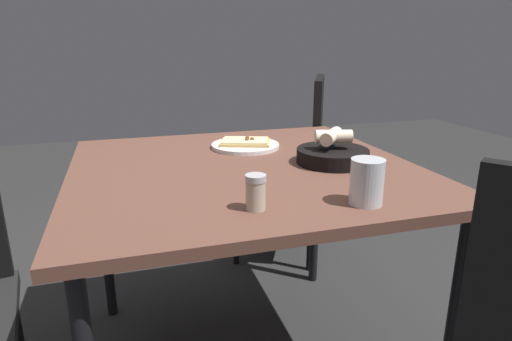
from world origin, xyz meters
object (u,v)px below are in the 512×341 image
Objects in this scene: dining_table at (244,184)px; pizza_plate at (245,145)px; bread_basket at (332,153)px; beer_glass at (366,185)px; chair_far at (295,160)px; pepper_shaker at (256,194)px.

pizza_plate reaches higher than dining_table.
bread_basket is at bearing 169.23° from dining_table.
beer_glass is 1.23m from chair_far.
beer_glass is at bearing 170.95° from pepper_shaker.
dining_table is at bearing 57.46° from chair_far.
bread_basket is at bearing -103.46° from beer_glass.
beer_glass is (-0.19, 0.40, 0.11)m from dining_table.
bread_basket is (-0.28, 0.05, 0.09)m from dining_table.
chair_far is at bearing -122.54° from dining_table.
beer_glass is (-0.13, 0.63, 0.04)m from pizza_plate.
pizza_plate is at bearing -53.38° from bread_basket.
pizza_plate is 2.22× the size of beer_glass.
dining_table is 0.46m from beer_glass.
dining_table is 4.25× the size of pizza_plate.
bread_basket is 0.36m from beer_glass.
beer_glass is at bearing 115.65° from dining_table.
chair_far reaches higher than pizza_plate.
beer_glass is 0.27m from pepper_shaker.
pepper_shaker is at bearing 76.67° from pizza_plate.
chair_far is (-0.29, -1.17, -0.27)m from beer_glass.
dining_table is 0.30m from bread_basket.
pizza_plate is at bearing -78.76° from beer_glass.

